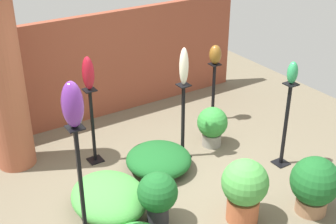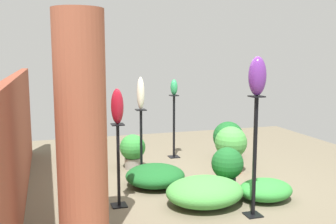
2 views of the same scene
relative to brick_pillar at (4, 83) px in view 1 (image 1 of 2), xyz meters
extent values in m
plane|color=#6B604C|center=(1.47, -1.80, -1.22)|extent=(8.00, 8.00, 0.00)
cube|color=brown|center=(1.47, 0.71, -0.36)|extent=(5.60, 0.12, 1.72)
cylinder|color=#9E5138|center=(0.00, 0.00, 0.00)|extent=(0.52, 0.52, 2.44)
cube|color=black|center=(3.10, -2.00, -1.21)|extent=(0.20, 0.20, 0.01)
cube|color=black|center=(3.10, -2.00, -0.61)|extent=(0.04, 0.04, 1.22)
cube|color=black|center=(3.10, -2.00, 0.00)|extent=(0.16, 0.16, 0.02)
cube|color=black|center=(0.14, -2.07, -0.47)|extent=(0.04, 0.04, 1.50)
cube|color=black|center=(0.14, -2.07, 0.28)|extent=(0.16, 0.16, 0.02)
cube|color=black|center=(3.11, -0.43, -1.21)|extent=(0.20, 0.20, 0.01)
cube|color=black|center=(3.11, -0.43, -0.73)|extent=(0.04, 0.04, 0.98)
cube|color=black|center=(3.11, -0.43, -0.25)|extent=(0.16, 0.16, 0.01)
cube|color=black|center=(2.05, -1.10, -1.21)|extent=(0.20, 0.20, 0.01)
cube|color=black|center=(2.05, -1.10, -0.66)|extent=(0.04, 0.04, 1.12)
cube|color=black|center=(2.05, -1.10, -0.10)|extent=(0.16, 0.16, 0.02)
cube|color=black|center=(0.94, -0.53, -1.21)|extent=(0.20, 0.20, 0.01)
cube|color=black|center=(0.94, -0.53, -0.67)|extent=(0.04, 0.04, 1.11)
cube|color=black|center=(0.94, -0.53, -0.12)|extent=(0.16, 0.16, 0.02)
ellipsoid|color=#2D9356|center=(3.10, -2.00, 0.15)|extent=(0.14, 0.14, 0.30)
ellipsoid|color=#6B2D8C|center=(0.14, -2.07, 0.52)|extent=(0.21, 0.22, 0.47)
ellipsoid|color=brown|center=(3.11, -0.43, -0.09)|extent=(0.19, 0.19, 0.30)
ellipsoid|color=beige|center=(2.05, -1.10, 0.16)|extent=(0.12, 0.12, 0.52)
ellipsoid|color=maroon|center=(0.94, -0.53, 0.12)|extent=(0.16, 0.16, 0.46)
cylinder|color=#B25B38|center=(1.87, -2.61, -1.07)|extent=(0.38, 0.38, 0.29)
sphere|color=#479942|center=(1.87, -2.61, -0.70)|extent=(0.54, 0.54, 0.54)
cylinder|color=gray|center=(2.59, -1.08, -1.12)|extent=(0.29, 0.29, 0.19)
sphere|color=#338C38|center=(2.59, -1.08, -0.84)|extent=(0.45, 0.45, 0.45)
cylinder|color=#2D2D33|center=(1.00, -2.13, -1.10)|extent=(0.25, 0.25, 0.23)
sphere|color=#195923|center=(1.00, -2.13, -0.79)|extent=(0.47, 0.47, 0.47)
cylinder|color=#936B4C|center=(2.66, -2.95, -1.12)|extent=(0.37, 0.37, 0.19)
sphere|color=#195923|center=(2.66, -2.95, -0.78)|extent=(0.58, 0.58, 0.58)
ellipsoid|color=#195923|center=(1.58, -1.21, -1.06)|extent=(0.89, 0.91, 0.32)
ellipsoid|color=#479942|center=(0.63, -1.63, -1.03)|extent=(0.88, 1.05, 0.37)
camera|label=1|loc=(-1.20, -5.79, 2.42)|focal=50.00mm
camera|label=2|loc=(-4.00, 0.32, 0.77)|focal=42.00mm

